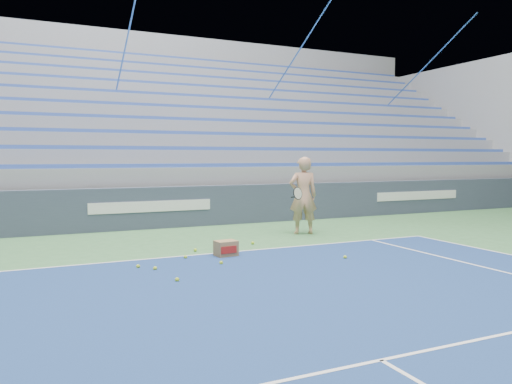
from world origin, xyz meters
The scene contains 12 objects.
sponsor_barrier centered at (0.00, 15.88, 0.55)m, with size 30.00×0.32×1.10m.
bleachers centered at (0.00, 21.60, 2.36)m, with size 31.00×9.15×7.30m.
tennis_player centered at (3.20, 13.39, 0.95)m, with size 1.00×0.94×1.89m.
ball_box centered at (0.47, 11.58, 0.15)m, with size 0.43×0.35×0.30m.
tennis_ball_0 centered at (2.39, 10.42, 0.03)m, with size 0.07×0.07×0.07m, color #BADB2C.
tennis_ball_1 centered at (-0.91, 10.06, 0.03)m, with size 0.07×0.07×0.07m, color #BADB2C.
tennis_ball_2 centered at (-1.04, 10.97, 0.03)m, with size 0.07×0.07×0.07m, color #BADB2C.
tennis_ball_3 centered at (0.08, 12.28, 0.03)m, with size 0.07×0.07×0.07m, color #BADB2C.
tennis_ball_4 centered at (1.46, 12.54, 0.03)m, with size 0.07×0.07×0.07m, color #BADB2C.
tennis_ball_5 centered at (-1.26, 11.24, 0.03)m, with size 0.07×0.07×0.07m, color #BADB2C.
tennis_ball_6 centered at (0.12, 10.92, 0.03)m, with size 0.07×0.07×0.07m, color #BADB2C.
tennis_ball_7 centered at (-0.30, 11.66, 0.03)m, with size 0.07×0.07×0.07m, color #BADB2C.
Camera 1 is at (-2.92, 2.80, 1.89)m, focal length 35.00 mm.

